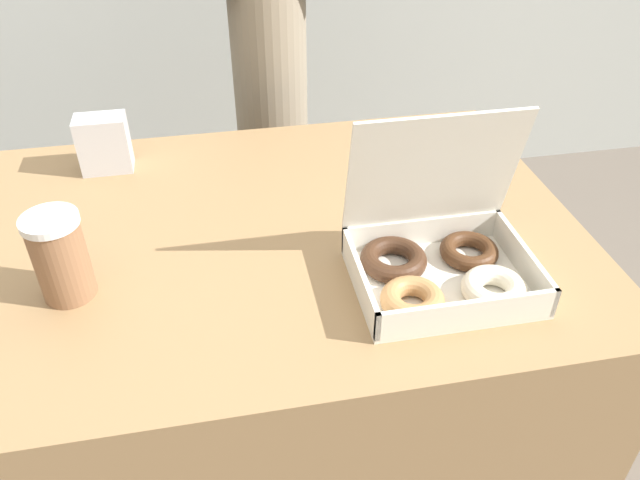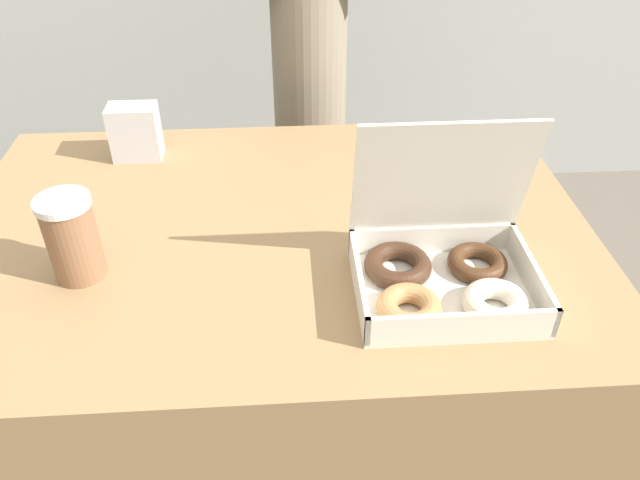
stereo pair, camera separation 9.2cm
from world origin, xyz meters
The scene contains 5 objects.
ground_plane centered at (0.00, 0.00, 0.00)m, with size 14.00×14.00×0.00m, color #665B51.
table centered at (0.00, 0.00, 0.35)m, with size 1.15×0.80×0.70m.
donut_box centered at (0.26, -0.19, 0.74)m, with size 0.28×0.22×0.27m.
coffee_cup centered at (-0.31, -0.11, 0.78)m, with size 0.08×0.08×0.14m.
napkin_holder centered at (-0.28, 0.28, 0.76)m, with size 0.10×0.06×0.12m.
Camera 1 is at (-0.07, -0.91, 1.35)m, focal length 35.00 mm.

